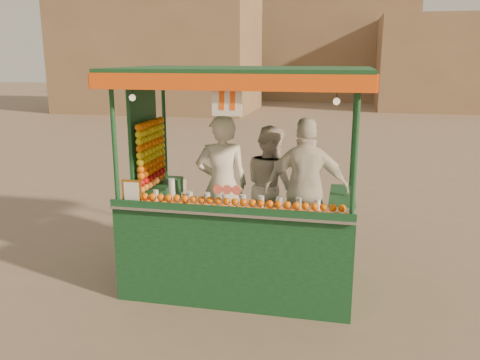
% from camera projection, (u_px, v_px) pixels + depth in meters
% --- Properties ---
extents(ground, '(90.00, 90.00, 0.00)m').
position_uv_depth(ground, '(267.00, 281.00, 6.54)').
color(ground, '#766254').
rests_on(ground, ground).
extents(building_left, '(10.00, 6.00, 6.00)m').
position_uv_depth(building_left, '(160.00, 54.00, 26.62)').
color(building_left, '#876E4D').
rests_on(building_left, ground).
extents(building_right, '(9.00, 6.00, 5.00)m').
position_uv_depth(building_right, '(462.00, 63.00, 27.29)').
color(building_right, '#876E4D').
rests_on(building_right, ground).
extents(building_center, '(14.00, 7.00, 7.00)m').
position_uv_depth(building_center, '(307.00, 47.00, 34.57)').
color(building_center, '#876E4D').
rests_on(building_center, ground).
extents(juice_cart, '(3.01, 1.95, 2.74)m').
position_uv_depth(juice_cart, '(235.00, 219.00, 6.23)').
color(juice_cart, '#103B1C').
rests_on(juice_cart, ground).
extents(vendor_left, '(0.77, 0.62, 1.84)m').
position_uv_depth(vendor_left, '(222.00, 185.00, 6.46)').
color(vendor_left, white).
rests_on(vendor_left, ground).
extents(vendor_middle, '(0.98, 1.02, 1.66)m').
position_uv_depth(vendor_middle, '(271.00, 186.00, 6.78)').
color(vendor_middle, silver).
rests_on(vendor_middle, ground).
extents(vendor_right, '(1.12, 0.58, 1.83)m').
position_uv_depth(vendor_right, '(306.00, 190.00, 6.26)').
color(vendor_right, silver).
rests_on(vendor_right, ground).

